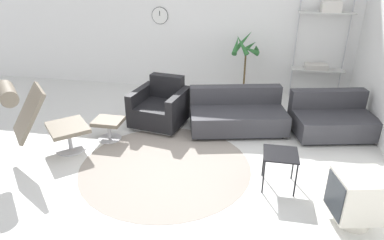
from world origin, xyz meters
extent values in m
plane|color=silver|center=(0.00, 0.00, 0.00)|extent=(12.00, 12.00, 0.00)
cube|color=white|center=(0.00, 2.98, 1.40)|extent=(12.00, 0.06, 2.80)
cylinder|color=black|center=(-0.99, 2.94, 1.55)|extent=(0.35, 0.01, 0.35)
cylinder|color=white|center=(-0.99, 2.94, 1.55)|extent=(0.33, 0.02, 0.33)
cube|color=black|center=(-0.99, 2.92, 1.60)|extent=(0.01, 0.01, 0.10)
cylinder|color=gray|center=(-0.06, -0.31, 0.00)|extent=(2.36, 2.36, 0.01)
cylinder|color=#BCBCC1|center=(-1.59, -0.11, 0.01)|extent=(0.62, 0.62, 0.02)
cylinder|color=#BCBCC1|center=(-1.59, -0.11, 0.17)|extent=(0.06, 0.06, 0.31)
cube|color=#6B6051|center=(-1.59, -0.11, 0.37)|extent=(0.81, 0.81, 0.06)
cube|color=#6B6051|center=(-1.93, -0.43, 0.71)|extent=(0.74, 0.75, 0.66)
cylinder|color=#6B6051|center=(-2.07, -0.57, 1.03)|extent=(0.53, 0.55, 0.21)
cylinder|color=#BCBCC1|center=(-1.14, 0.31, 0.01)|extent=(0.36, 0.36, 0.02)
cylinder|color=#BCBCC1|center=(-1.14, 0.31, 0.15)|extent=(0.05, 0.05, 0.26)
cube|color=#6B6051|center=(-1.14, 0.31, 0.31)|extent=(0.44, 0.38, 0.06)
cube|color=silver|center=(-0.49, 0.97, 0.03)|extent=(0.79, 0.80, 0.06)
cube|color=black|center=(-0.49, 0.97, 0.23)|extent=(0.73, 0.94, 0.34)
cube|color=black|center=(-0.44, 1.30, 0.60)|extent=(0.61, 0.28, 0.40)
cube|color=black|center=(-0.14, 0.91, 0.34)|extent=(0.26, 0.86, 0.56)
cube|color=black|center=(-0.84, 1.03, 0.34)|extent=(0.26, 0.86, 0.56)
cube|color=black|center=(0.83, 1.01, 0.03)|extent=(1.52, 0.99, 0.05)
cube|color=#333338|center=(0.83, 1.01, 0.21)|extent=(1.70, 1.15, 0.32)
cube|color=#333338|center=(0.76, 1.31, 0.52)|extent=(1.56, 0.55, 0.30)
cube|color=black|center=(2.35, 1.11, 0.03)|extent=(1.25, 0.93, 0.05)
cube|color=#333338|center=(2.35, 1.11, 0.21)|extent=(1.40, 1.08, 0.32)
cube|color=#333338|center=(2.28, 1.41, 0.52)|extent=(1.26, 0.48, 0.30)
cube|color=black|center=(1.44, -0.48, 0.46)|extent=(0.41, 0.41, 0.02)
cylinder|color=black|center=(1.26, -0.67, 0.23)|extent=(0.02, 0.02, 0.45)
cylinder|color=black|center=(1.63, -0.67, 0.23)|extent=(0.02, 0.02, 0.45)
cylinder|color=black|center=(1.26, -0.29, 0.23)|extent=(0.02, 0.02, 0.45)
cylinder|color=black|center=(1.63, -0.29, 0.23)|extent=(0.02, 0.02, 0.45)
cylinder|color=beige|center=(2.22, -1.04, 0.07)|extent=(0.33, 0.33, 0.14)
cube|color=beige|center=(2.22, -1.04, 0.37)|extent=(0.60, 0.55, 0.47)
cube|color=#282D33|center=(1.97, -1.09, 0.37)|extent=(0.10, 0.38, 0.41)
cylinder|color=brown|center=(0.86, 2.42, 0.12)|extent=(0.26, 0.26, 0.24)
cylinder|color=#382819|center=(0.86, 2.42, 0.23)|extent=(0.24, 0.24, 0.02)
cylinder|color=brown|center=(0.86, 2.42, 0.62)|extent=(0.04, 0.04, 0.74)
cone|color=#2D6B33|center=(1.05, 2.41, 1.08)|extent=(0.11, 0.43, 0.27)
cone|color=#2D6B33|center=(0.93, 2.52, 1.09)|extent=(0.32, 0.26, 0.28)
cone|color=#2D6B33|center=(0.79, 2.57, 1.17)|extent=(0.41, 0.26, 0.43)
cone|color=#2D6B33|center=(0.66, 2.44, 1.11)|extent=(0.14, 0.45, 0.34)
cone|color=#2D6B33|center=(0.78, 2.31, 1.15)|extent=(0.33, 0.28, 0.38)
cone|color=#2D6B33|center=(0.94, 2.27, 1.07)|extent=(0.37, 0.28, 0.25)
cylinder|color=#BCBCC1|center=(1.81, 2.86, 1.05)|extent=(0.03, 0.03, 2.09)
cylinder|color=#BCBCC1|center=(2.76, 2.86, 1.05)|extent=(0.03, 0.03, 2.09)
cube|color=silver|center=(2.28, 2.74, 0.63)|extent=(1.01, 0.28, 0.02)
cube|color=silver|center=(2.28, 2.74, 1.72)|extent=(1.01, 0.28, 0.02)
cube|color=beige|center=(2.25, 2.73, 0.69)|extent=(0.43, 0.24, 0.11)
cube|color=silver|center=(2.34, 2.73, 1.83)|extent=(0.35, 0.24, 0.20)
camera|label=1|loc=(1.05, -4.20, 2.58)|focal=32.00mm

